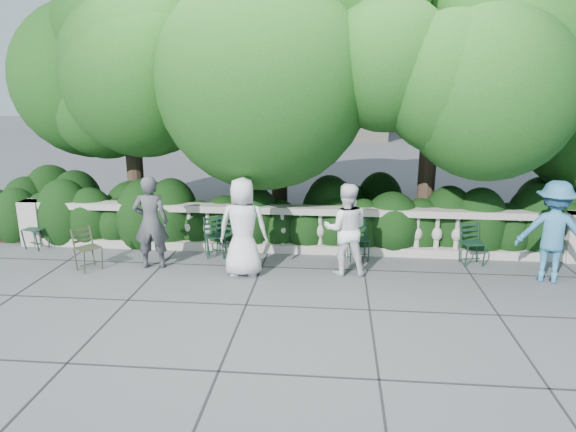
# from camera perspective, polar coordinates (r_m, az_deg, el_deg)

# --- Properties ---
(ground) EXTENTS (90.00, 90.00, 0.00)m
(ground) POSITION_cam_1_polar(r_m,az_deg,el_deg) (9.37, -0.59, -7.47)
(ground) COLOR #4B4C52
(ground) RESTS_ON ground
(balustrade) EXTENTS (12.00, 0.44, 1.00)m
(balustrade) POSITION_cam_1_polar(r_m,az_deg,el_deg) (10.91, 0.40, -1.56)
(balustrade) COLOR #9E998E
(balustrade) RESTS_ON ground
(shrub_hedge) EXTENTS (15.00, 2.60, 1.70)m
(shrub_hedge) POSITION_cam_1_polar(r_m,az_deg,el_deg) (12.19, 0.89, -2.19)
(shrub_hedge) COLOR black
(shrub_hedge) RESTS_ON ground
(tree_canopy) EXTENTS (15.04, 6.52, 6.78)m
(tree_canopy) POSITION_cam_1_polar(r_m,az_deg,el_deg) (11.84, 4.50, 16.69)
(tree_canopy) COLOR #3F3023
(tree_canopy) RESTS_ON ground
(chair_a) EXTENTS (0.54, 0.57, 0.84)m
(chair_a) POSITION_cam_1_polar(r_m,az_deg,el_deg) (12.43, -26.52, -3.44)
(chair_a) COLOR black
(chair_a) RESTS_ON ground
(chair_b) EXTENTS (0.59, 0.61, 0.84)m
(chair_b) POSITION_cam_1_polar(r_m,az_deg,el_deg) (10.73, -7.94, -4.70)
(chair_b) COLOR black
(chair_b) RESTS_ON ground
(chair_c) EXTENTS (0.58, 0.60, 0.84)m
(chair_c) POSITION_cam_1_polar(r_m,az_deg,el_deg) (10.76, -7.93, -4.65)
(chair_c) COLOR black
(chair_c) RESTS_ON ground
(chair_d) EXTENTS (0.52, 0.55, 0.84)m
(chair_d) POSITION_cam_1_polar(r_m,az_deg,el_deg) (10.51, 7.91, -5.11)
(chair_d) COLOR black
(chair_d) RESTS_ON ground
(chair_e) EXTENTS (0.52, 0.55, 0.84)m
(chair_e) POSITION_cam_1_polar(r_m,az_deg,el_deg) (10.81, 19.93, -5.33)
(chair_e) COLOR black
(chair_e) RESTS_ON ground
(chair_weathered) EXTENTS (0.65, 0.64, 0.84)m
(chair_weathered) POSITION_cam_1_polar(r_m,az_deg,el_deg) (10.61, -20.78, -5.77)
(chair_weathered) COLOR black
(chair_weathered) RESTS_ON ground
(person_businessman) EXTENTS (0.93, 0.63, 1.87)m
(person_businessman) POSITION_cam_1_polar(r_m,az_deg,el_deg) (9.52, -5.02, -1.23)
(person_businessman) COLOR silver
(person_businessman) RESTS_ON ground
(person_woman_grey) EXTENTS (0.73, 0.54, 1.83)m
(person_woman_grey) POSITION_cam_1_polar(r_m,az_deg,el_deg) (10.23, -15.00, -0.69)
(person_woman_grey) COLOR #3E4044
(person_woman_grey) RESTS_ON ground
(person_casual_man) EXTENTS (0.86, 0.68, 1.74)m
(person_casual_man) POSITION_cam_1_polar(r_m,az_deg,el_deg) (9.64, 6.45, -1.47)
(person_casual_man) COLOR white
(person_casual_man) RESTS_ON ground
(person_older_blue) EXTENTS (1.35, 1.00, 1.86)m
(person_older_blue) POSITION_cam_1_polar(r_m,az_deg,el_deg) (10.35, 27.35, -1.57)
(person_older_blue) COLOR teal
(person_older_blue) RESTS_ON ground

